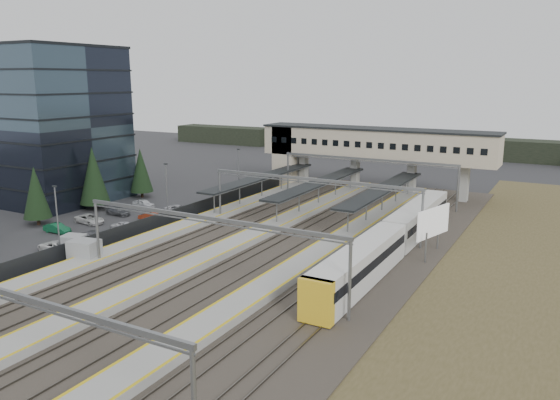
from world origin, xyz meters
The scene contains 15 objects.
ground centered at (0.00, 0.00, 0.00)m, with size 220.00×220.00×0.00m, color #2B2B2D.
office_building centered at (-36.00, 12.00, 12.19)m, with size 24.30×18.30×24.30m.
conifer_row centered at (-22.00, -3.86, 4.84)m, with size 4.42×49.82×9.50m.
car_park centered at (-13.65, -7.13, 0.60)m, with size 10.65×44.70×1.29m.
lampposts centered at (-8.00, 1.25, 4.34)m, with size 0.50×53.25×8.07m.
fence centered at (-6.50, 5.00, 1.00)m, with size 0.08×90.00×2.00m.
relay_cabin_near centered at (-4.12, -8.03, 1.26)m, with size 3.38×2.74×2.52m.
relay_cabin_far centered at (-7.67, -6.43, 1.09)m, with size 2.82×2.54×2.18m.
rail_corridor centered at (9.34, 5.00, 0.29)m, with size 34.00×90.00×0.92m.
canopies centered at (7.00, 27.00, 3.92)m, with size 23.10×30.00×3.28m.
footbridge centered at (7.70, 42.00, 7.93)m, with size 40.40×6.40×11.20m.
gantries centered at (12.00, 3.00, 6.00)m, with size 28.40×62.28×7.17m.
train centered at (24.00, 9.52, 2.07)m, with size 2.89×40.20×3.64m.
billboard centered at (27.78, 11.96, 3.80)m, with size 1.92×6.28×5.60m.
treeline_far centered at (23.81, 92.28, 2.95)m, with size 170.00×19.00×7.00m.
Camera 1 is at (40.93, -46.50, 19.25)m, focal length 35.00 mm.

